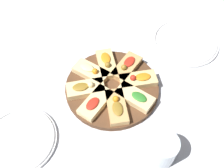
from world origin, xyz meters
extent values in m
plane|color=silver|center=(0.00, 0.00, 0.00)|extent=(3.00, 3.00, 0.00)
cylinder|color=#51331E|center=(0.00, 0.00, 0.01)|extent=(0.30, 0.30, 0.02)
cube|color=#E5C689|center=(0.00, -0.09, 0.03)|extent=(0.06, 0.12, 0.02)
ellipsoid|color=#2D7A28|center=(0.00, -0.10, 0.04)|extent=(0.03, 0.05, 0.01)
cube|color=#DBB775|center=(0.06, -0.06, 0.03)|extent=(0.12, 0.12, 0.02)
ellipsoid|color=orange|center=(0.07, -0.07, 0.04)|extent=(0.06, 0.06, 0.01)
sphere|color=red|center=(0.05, -0.05, 0.05)|extent=(0.02, 0.02, 0.02)
cube|color=tan|center=(0.09, 0.00, 0.03)|extent=(0.12, 0.06, 0.02)
ellipsoid|color=red|center=(0.10, 0.00, 0.04)|extent=(0.05, 0.03, 0.01)
sphere|color=olive|center=(0.07, 0.00, 0.05)|extent=(0.02, 0.02, 0.02)
cube|color=#DBB775|center=(0.06, 0.06, 0.03)|extent=(0.12, 0.13, 0.02)
ellipsoid|color=orange|center=(0.07, 0.07, 0.04)|extent=(0.06, 0.06, 0.01)
sphere|color=olive|center=(0.05, 0.05, 0.05)|extent=(0.02, 0.02, 0.02)
cube|color=#E5C689|center=(0.00, 0.09, 0.03)|extent=(0.06, 0.12, 0.02)
ellipsoid|color=beige|center=(0.00, 0.10, 0.04)|extent=(0.03, 0.05, 0.01)
sphere|color=orange|center=(0.00, 0.07, 0.05)|extent=(0.02, 0.02, 0.02)
cube|color=#E5C689|center=(-0.06, 0.06, 0.03)|extent=(0.13, 0.12, 0.02)
ellipsoid|color=olive|center=(-0.07, 0.07, 0.04)|extent=(0.06, 0.06, 0.01)
sphere|color=beige|center=(-0.05, 0.05, 0.05)|extent=(0.02, 0.02, 0.02)
cube|color=#E5C689|center=(-0.09, 0.00, 0.03)|extent=(0.12, 0.06, 0.02)
ellipsoid|color=red|center=(-0.10, 0.00, 0.04)|extent=(0.05, 0.03, 0.01)
cube|color=tan|center=(-0.06, -0.06, 0.03)|extent=(0.12, 0.12, 0.02)
ellipsoid|color=olive|center=(-0.07, -0.07, 0.04)|extent=(0.06, 0.06, 0.01)
sphere|color=orange|center=(-0.05, -0.05, 0.05)|extent=(0.02, 0.02, 0.02)
cylinder|color=white|center=(-0.30, 0.11, 0.01)|extent=(0.22, 0.22, 0.01)
torus|color=white|center=(-0.30, 0.11, 0.01)|extent=(0.21, 0.21, 0.01)
cylinder|color=white|center=(0.33, -0.10, 0.01)|extent=(0.25, 0.25, 0.01)
torus|color=white|center=(0.33, -0.10, 0.01)|extent=(0.24, 0.24, 0.01)
cylinder|color=silver|center=(-0.11, -0.24, 0.05)|extent=(0.08, 0.08, 0.09)
cube|color=white|center=(0.11, -0.30, 0.00)|extent=(0.12, 0.11, 0.01)
camera|label=1|loc=(-0.40, -0.28, 0.71)|focal=42.00mm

